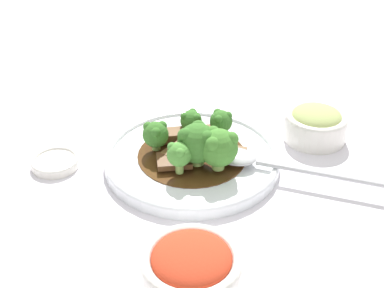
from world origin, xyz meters
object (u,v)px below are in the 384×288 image
(beef_strip_4, at_px, (220,150))
(broccoli_floret_1, at_px, (197,142))
(beef_strip_2, at_px, (173,135))
(broccoli_floret_2, at_px, (219,147))
(beef_strip_0, at_px, (174,161))
(broccoli_floret_4, at_px, (191,120))
(main_plate, at_px, (192,158))
(side_bowl_kimchi, at_px, (192,267))
(side_bowl_appetizer, at_px, (316,124))
(beef_strip_1, at_px, (180,149))
(serving_spoon, at_px, (251,160))
(beef_strip_3, at_px, (204,135))
(broccoli_floret_5, at_px, (221,121))
(sauce_dish, at_px, (55,162))
(broccoli_floret_3, at_px, (179,154))
(broccoli_floret_0, at_px, (156,134))

(beef_strip_4, bearing_deg, broccoli_floret_1, -178.49)
(beef_strip_2, bearing_deg, broccoli_floret_2, -86.24)
(beef_strip_0, height_order, broccoli_floret_4, broccoli_floret_4)
(main_plate, distance_m, beef_strip_0, 0.04)
(side_bowl_kimchi, xyz_separation_m, side_bowl_appetizer, (0.33, 0.12, -0.00))
(broccoli_floret_1, distance_m, broccoli_floret_4, 0.08)
(beef_strip_1, bearing_deg, serving_spoon, -54.11)
(broccoli_floret_4, relative_size, side_bowl_kimchi, 0.35)
(beef_strip_3, distance_m, broccoli_floret_1, 0.07)
(broccoli_floret_4, distance_m, side_bowl_kimchi, 0.28)
(beef_strip_1, distance_m, broccoli_floret_5, 0.07)
(beef_strip_3, xyz_separation_m, broccoli_floret_1, (-0.05, -0.05, 0.03))
(side_bowl_appetizer, bearing_deg, broccoli_floret_5, 154.17)
(broccoli_floret_5, bearing_deg, sauce_dish, 153.32)
(broccoli_floret_5, bearing_deg, broccoli_floret_3, -161.78)
(broccoli_floret_0, relative_size, broccoli_floret_2, 0.73)
(beef_strip_3, xyz_separation_m, broccoli_floret_5, (0.02, -0.01, 0.02))
(beef_strip_3, bearing_deg, beef_strip_2, 145.92)
(beef_strip_1, relative_size, side_bowl_appetizer, 0.66)
(broccoli_floret_0, xyz_separation_m, side_bowl_kimchi, (-0.11, -0.22, -0.02))
(beef_strip_3, height_order, broccoli_floret_2, broccoli_floret_2)
(broccoli_floret_1, relative_size, broccoli_floret_4, 1.57)
(side_bowl_kimchi, bearing_deg, broccoli_floret_2, 41.90)
(beef_strip_0, distance_m, beef_strip_2, 0.06)
(beef_strip_4, height_order, broccoli_floret_5, broccoli_floret_5)
(beef_strip_2, bearing_deg, serving_spoon, -67.09)
(serving_spoon, distance_m, side_bowl_appetizer, 0.15)
(side_bowl_kimchi, height_order, sauce_dish, side_bowl_kimchi)
(broccoli_floret_4, height_order, sauce_dish, broccoli_floret_4)
(broccoli_floret_1, relative_size, broccoli_floret_2, 1.03)
(beef_strip_1, bearing_deg, beef_strip_2, 71.48)
(beef_strip_3, xyz_separation_m, broccoli_floret_2, (-0.03, -0.07, 0.03))
(serving_spoon, xyz_separation_m, side_bowl_kimchi, (-0.19, -0.11, 0.00))
(beef_strip_1, xyz_separation_m, beef_strip_2, (0.01, 0.03, 0.00))
(beef_strip_3, relative_size, side_bowl_kimchi, 0.53)
(broccoli_floret_1, bearing_deg, serving_spoon, -37.72)
(beef_strip_1, distance_m, broccoli_floret_0, 0.04)
(broccoli_floret_0, xyz_separation_m, broccoli_floret_1, (0.03, -0.06, 0.01))
(broccoli_floret_1, distance_m, broccoli_floret_2, 0.03)
(beef_strip_4, distance_m, serving_spoon, 0.05)
(beef_strip_4, distance_m, side_bowl_appetizer, 0.17)
(broccoli_floret_5, relative_size, serving_spoon, 0.22)
(beef_strip_3, distance_m, broccoli_floret_3, 0.10)
(beef_strip_4, distance_m, side_bowl_kimchi, 0.23)
(main_plate, relative_size, broccoli_floret_1, 4.13)
(broccoli_floret_4, distance_m, side_bowl_appetizer, 0.19)
(beef_strip_0, bearing_deg, side_bowl_appetizer, -13.31)
(broccoli_floret_1, height_order, serving_spoon, broccoli_floret_1)
(broccoli_floret_0, distance_m, side_bowl_appetizer, 0.25)
(broccoli_floret_2, height_order, side_bowl_kimchi, broccoli_floret_2)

